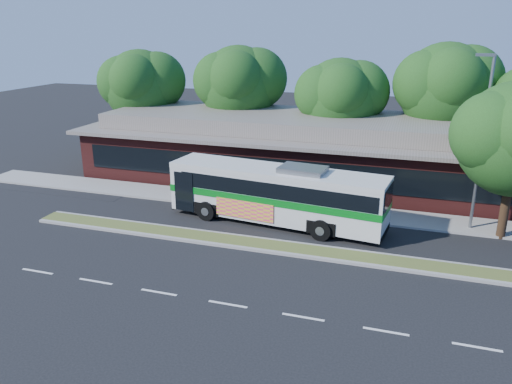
# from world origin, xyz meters

# --- Properties ---
(ground) EXTENTS (120.00, 120.00, 0.00)m
(ground) POSITION_xyz_m (0.00, 0.00, 0.00)
(ground) COLOR black
(ground) RESTS_ON ground
(median_strip) EXTENTS (26.00, 1.10, 0.15)m
(median_strip) POSITION_xyz_m (0.00, 0.60, 0.07)
(median_strip) COLOR #465B26
(median_strip) RESTS_ON ground
(sidewalk) EXTENTS (44.00, 2.60, 0.12)m
(sidewalk) POSITION_xyz_m (0.00, 6.40, 0.06)
(sidewalk) COLOR gray
(sidewalk) RESTS_ON ground
(parking_lot) EXTENTS (14.00, 12.00, 0.01)m
(parking_lot) POSITION_xyz_m (-18.00, 10.00, 0.01)
(parking_lot) COLOR black
(parking_lot) RESTS_ON ground
(plaza_building) EXTENTS (33.20, 11.20, 4.45)m
(plaza_building) POSITION_xyz_m (0.00, 12.99, 2.13)
(plaza_building) COLOR #531C1A
(plaza_building) RESTS_ON ground
(lamp_post) EXTENTS (0.93, 0.18, 9.07)m
(lamp_post) POSITION_xyz_m (9.56, 6.00, 4.90)
(lamp_post) COLOR slate
(lamp_post) RESTS_ON ground
(tree_bg_a) EXTENTS (6.47, 5.80, 8.63)m
(tree_bg_a) POSITION_xyz_m (-14.58, 15.14, 5.87)
(tree_bg_a) COLOR black
(tree_bg_a) RESTS_ON ground
(tree_bg_b) EXTENTS (6.69, 6.00, 9.00)m
(tree_bg_b) POSITION_xyz_m (-6.57, 16.14, 6.14)
(tree_bg_b) COLOR black
(tree_bg_b) RESTS_ON ground
(tree_bg_c) EXTENTS (6.24, 5.60, 8.26)m
(tree_bg_c) POSITION_xyz_m (1.40, 15.13, 5.59)
(tree_bg_c) COLOR black
(tree_bg_c) RESTS_ON ground
(tree_bg_d) EXTENTS (6.91, 6.20, 9.37)m
(tree_bg_d) POSITION_xyz_m (8.45, 16.15, 6.42)
(tree_bg_d) COLOR black
(tree_bg_d) RESTS_ON ground
(transit_bus) EXTENTS (12.17, 4.00, 3.36)m
(transit_bus) POSITION_xyz_m (-0.47, 3.79, 1.87)
(transit_bus) COLOR silver
(transit_bus) RESTS_ON ground
(sedan) EXTENTS (4.33, 2.06, 1.22)m
(sedan) POSITION_xyz_m (-9.00, 9.97, 0.61)
(sedan) COLOR #B0B2B7
(sedan) RESTS_ON ground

